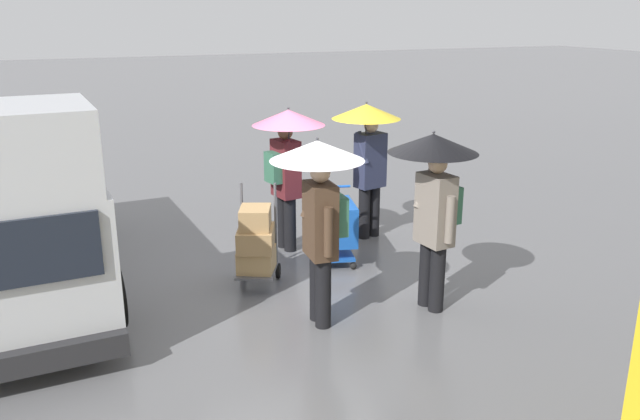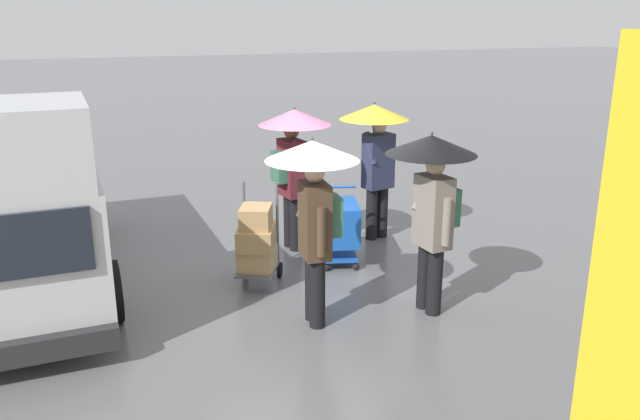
{
  "view_description": "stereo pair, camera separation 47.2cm",
  "coord_description": "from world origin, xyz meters",
  "px_view_note": "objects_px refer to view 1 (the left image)",
  "views": [
    {
      "loc": [
        2.87,
        7.33,
        3.46
      ],
      "look_at": [
        -0.14,
        0.13,
        1.05
      ],
      "focal_mm": 36.57,
      "sensor_mm": 36.0,
      "label": 1
    },
    {
      "loc": [
        2.43,
        7.49,
        3.46
      ],
      "look_at": [
        -0.14,
        0.13,
        1.05
      ],
      "focal_mm": 36.57,
      "sensor_mm": 36.0,
      "label": 2
    }
  ],
  "objects_px": {
    "cargo_van_parked_right": "(3,207)",
    "hand_dolly_boxes": "(256,242)",
    "pedestrian_pink_side": "(368,139)",
    "pedestrian_far_side": "(319,190)",
    "shopping_cart_vendor": "(335,224)",
    "pedestrian_black_side": "(435,181)",
    "pedestrian_white_side": "(287,147)"
  },
  "relations": [
    {
      "from": "cargo_van_parked_right",
      "to": "hand_dolly_boxes",
      "type": "xyz_separation_m",
      "value": [
        -2.9,
        0.85,
        -0.57
      ]
    },
    {
      "from": "pedestrian_pink_side",
      "to": "pedestrian_far_side",
      "type": "bearing_deg",
      "value": 53.0
    },
    {
      "from": "pedestrian_pink_side",
      "to": "pedestrian_far_side",
      "type": "relative_size",
      "value": 1.0
    },
    {
      "from": "shopping_cart_vendor",
      "to": "pedestrian_far_side",
      "type": "distance_m",
      "value": 2.1
    },
    {
      "from": "hand_dolly_boxes",
      "to": "pedestrian_pink_side",
      "type": "relative_size",
      "value": 0.61
    },
    {
      "from": "hand_dolly_boxes",
      "to": "pedestrian_black_side",
      "type": "relative_size",
      "value": 0.61
    },
    {
      "from": "shopping_cart_vendor",
      "to": "hand_dolly_boxes",
      "type": "height_order",
      "value": "hand_dolly_boxes"
    },
    {
      "from": "pedestrian_white_side",
      "to": "pedestrian_far_side",
      "type": "bearing_deg",
      "value": 78.72
    },
    {
      "from": "cargo_van_parked_right",
      "to": "pedestrian_far_side",
      "type": "xyz_separation_m",
      "value": [
        -3.27,
        2.07,
        0.39
      ]
    },
    {
      "from": "cargo_van_parked_right",
      "to": "hand_dolly_boxes",
      "type": "relative_size",
      "value": 4.13
    },
    {
      "from": "cargo_van_parked_right",
      "to": "pedestrian_white_side",
      "type": "height_order",
      "value": "cargo_van_parked_right"
    },
    {
      "from": "shopping_cart_vendor",
      "to": "pedestrian_white_side",
      "type": "distance_m",
      "value": 1.32
    },
    {
      "from": "pedestrian_white_side",
      "to": "pedestrian_pink_side",
      "type": "bearing_deg",
      "value": -178.0
    },
    {
      "from": "pedestrian_black_side",
      "to": "pedestrian_far_side",
      "type": "height_order",
      "value": "same"
    },
    {
      "from": "cargo_van_parked_right",
      "to": "pedestrian_white_side",
      "type": "relative_size",
      "value": 2.53
    },
    {
      "from": "pedestrian_white_side",
      "to": "pedestrian_black_side",
      "type": "bearing_deg",
      "value": 110.22
    },
    {
      "from": "shopping_cart_vendor",
      "to": "pedestrian_black_side",
      "type": "relative_size",
      "value": 0.49
    },
    {
      "from": "cargo_van_parked_right",
      "to": "pedestrian_black_side",
      "type": "height_order",
      "value": "cargo_van_parked_right"
    },
    {
      "from": "pedestrian_pink_side",
      "to": "hand_dolly_boxes",
      "type": "bearing_deg",
      "value": 28.15
    },
    {
      "from": "cargo_van_parked_right",
      "to": "pedestrian_black_side",
      "type": "xyz_separation_m",
      "value": [
        -4.64,
        2.21,
        0.39
      ]
    },
    {
      "from": "shopping_cart_vendor",
      "to": "pedestrian_black_side",
      "type": "distance_m",
      "value": 2.07
    },
    {
      "from": "hand_dolly_boxes",
      "to": "pedestrian_far_side",
      "type": "bearing_deg",
      "value": 106.83
    },
    {
      "from": "pedestrian_far_side",
      "to": "cargo_van_parked_right",
      "type": "bearing_deg",
      "value": -32.32
    },
    {
      "from": "hand_dolly_boxes",
      "to": "pedestrian_white_side",
      "type": "relative_size",
      "value": 0.61
    },
    {
      "from": "pedestrian_white_side",
      "to": "pedestrian_far_side",
      "type": "height_order",
      "value": "same"
    },
    {
      "from": "pedestrian_pink_side",
      "to": "cargo_van_parked_right",
      "type": "bearing_deg",
      "value": 3.52
    },
    {
      "from": "pedestrian_pink_side",
      "to": "pedestrian_white_side",
      "type": "relative_size",
      "value": 1.0
    },
    {
      "from": "pedestrian_black_side",
      "to": "pedestrian_far_side",
      "type": "bearing_deg",
      "value": -5.93
    },
    {
      "from": "pedestrian_white_side",
      "to": "shopping_cart_vendor",
      "type": "bearing_deg",
      "value": 121.19
    },
    {
      "from": "cargo_van_parked_right",
      "to": "hand_dolly_boxes",
      "type": "height_order",
      "value": "cargo_van_parked_right"
    },
    {
      "from": "pedestrian_pink_side",
      "to": "pedestrian_white_side",
      "type": "height_order",
      "value": "same"
    },
    {
      "from": "hand_dolly_boxes",
      "to": "pedestrian_far_side",
      "type": "height_order",
      "value": "pedestrian_far_side"
    }
  ]
}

